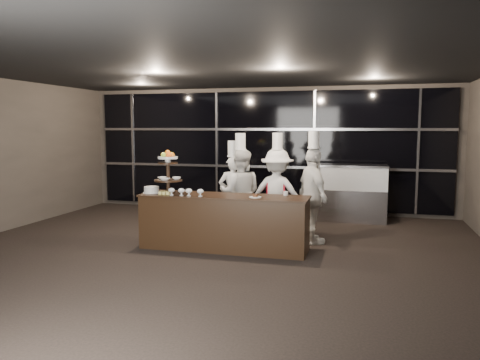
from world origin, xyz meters
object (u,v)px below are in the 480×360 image
(chef_b, at_px, (240,192))
(buffet_counter, at_px, (224,222))
(layer_cake, at_px, (152,190))
(chef_a, at_px, (233,193))
(chef_d, at_px, (313,195))
(display_stand, at_px, (168,169))
(chef_c, at_px, (277,193))
(display_case, at_px, (351,190))

(chef_b, bearing_deg, buffet_counter, -90.81)
(layer_cake, bearing_deg, chef_a, 50.05)
(buffet_counter, relative_size, chef_d, 1.43)
(buffet_counter, distance_m, layer_cake, 1.39)
(buffet_counter, distance_m, display_stand, 1.33)
(layer_cake, distance_m, chef_c, 2.29)
(chef_c, xyz_separation_m, chef_d, (0.69, -0.27, 0.03))
(display_stand, bearing_deg, chef_a, 57.47)
(buffet_counter, bearing_deg, display_case, 57.17)
(chef_a, bearing_deg, display_stand, -122.53)
(display_stand, xyz_separation_m, chef_c, (1.70, 1.07, -0.50))
(buffet_counter, height_order, layer_cake, layer_cake)
(layer_cake, height_order, display_case, display_case)
(display_stand, relative_size, display_case, 0.48)
(display_case, xyz_separation_m, chef_c, (-1.27, -1.99, 0.15))
(buffet_counter, relative_size, chef_a, 1.58)
(layer_cake, bearing_deg, chef_d, 17.51)
(buffet_counter, xyz_separation_m, layer_cake, (-1.29, -0.05, 0.51))
(display_case, distance_m, chef_b, 2.84)
(chef_d, bearing_deg, buffet_counter, -150.23)
(chef_d, bearing_deg, layer_cake, -162.49)
(buffet_counter, distance_m, chef_d, 1.65)
(buffet_counter, xyz_separation_m, chef_a, (-0.20, 1.25, 0.32))
(buffet_counter, relative_size, display_stand, 3.81)
(chef_c, distance_m, chef_d, 0.74)
(display_case, bearing_deg, chef_a, -140.28)
(chef_a, distance_m, chef_b, 0.33)
(layer_cake, relative_size, chef_c, 0.15)
(display_stand, distance_m, display_case, 4.31)
(layer_cake, xyz_separation_m, chef_b, (1.31, 1.06, -0.14))
(display_stand, xyz_separation_m, chef_a, (0.80, 1.25, -0.56))
(display_case, xyz_separation_m, chef_d, (-0.58, -2.26, 0.18))
(buffet_counter, height_order, display_stand, display_stand)
(chef_a, height_order, chef_b, chef_b)
(display_case, distance_m, chef_c, 2.37)
(chef_c, bearing_deg, chef_b, -175.43)
(layer_cake, distance_m, chef_d, 2.82)
(layer_cake, bearing_deg, display_stand, 9.71)
(display_stand, relative_size, chef_b, 0.38)
(chef_a, bearing_deg, chef_c, -11.41)
(chef_a, height_order, chef_d, chef_d)
(chef_a, xyz_separation_m, chef_d, (1.60, -0.45, 0.08))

